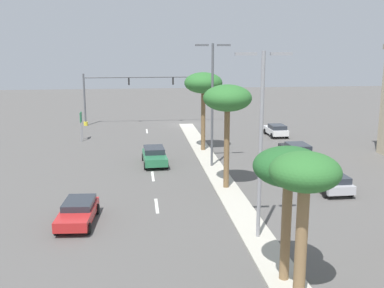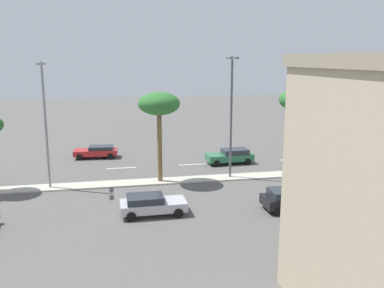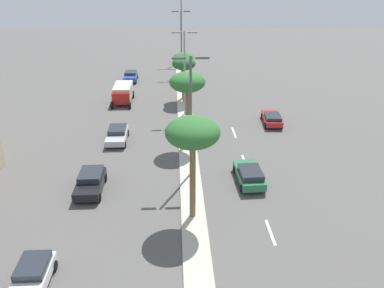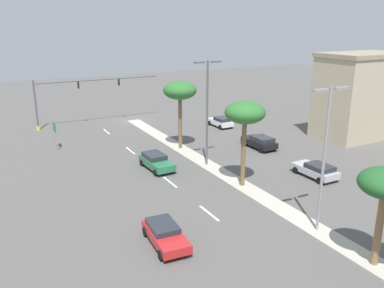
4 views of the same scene
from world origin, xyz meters
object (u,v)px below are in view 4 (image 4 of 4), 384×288
(sedan_black_rear, at_px, (260,142))
(sedan_red_near, at_px, (165,234))
(sedan_silver_right, at_px, (316,170))
(directional_road_sign, at_px, (55,130))
(palm_tree_right, at_px, (245,114))
(street_lamp_far, at_px, (207,106))
(sedan_white_outboard, at_px, (221,122))
(traffic_signal_gantry, at_px, (70,95))
(sedan_green_center, at_px, (156,161))
(street_lamp_outboard, at_px, (325,150))
(palm_tree_far, at_px, (180,92))
(commercial_building, at_px, (360,95))

(sedan_black_rear, xyz_separation_m, sedan_red_near, (18.03, 13.62, -0.08))
(sedan_red_near, bearing_deg, sedan_silver_right, -166.96)
(directional_road_sign, bearing_deg, palm_tree_right, 123.31)
(street_lamp_far, relative_size, sedan_silver_right, 2.36)
(directional_road_sign, relative_size, sedan_silver_right, 0.72)
(sedan_silver_right, height_order, sedan_white_outboard, sedan_white_outboard)
(traffic_signal_gantry, relative_size, sedan_white_outboard, 4.41)
(sedan_green_center, bearing_deg, directional_road_sign, -56.30)
(street_lamp_outboard, bearing_deg, palm_tree_right, -89.87)
(palm_tree_far, relative_size, sedan_white_outboard, 1.92)
(traffic_signal_gantry, bearing_deg, sedan_green_center, 99.89)
(traffic_signal_gantry, distance_m, sedan_black_rear, 26.58)
(directional_road_sign, relative_size, palm_tree_right, 0.42)
(commercial_building, distance_m, palm_tree_far, 22.67)
(sedan_white_outboard, relative_size, sedan_red_near, 0.87)
(palm_tree_far, height_order, sedan_green_center, palm_tree_far)
(street_lamp_far, bearing_deg, sedan_white_outboard, -127.33)
(street_lamp_outboard, height_order, sedan_black_rear, street_lamp_outboard)
(palm_tree_far, xyz_separation_m, sedan_black_rear, (-8.07, 4.09, -5.78))
(directional_road_sign, distance_m, commercial_building, 36.62)
(commercial_building, bearing_deg, sedan_red_near, 20.60)
(traffic_signal_gantry, relative_size, street_lamp_outboard, 1.77)
(sedan_red_near, bearing_deg, sedan_white_outboard, -128.83)
(directional_road_sign, bearing_deg, sedan_white_outboard, 179.30)
(sedan_silver_right, bearing_deg, sedan_red_near, 13.04)
(sedan_white_outboard, bearing_deg, traffic_signal_gantry, -28.99)
(palm_tree_right, bearing_deg, street_lamp_far, -89.48)
(sedan_black_rear, bearing_deg, directional_road_sign, -27.45)
(traffic_signal_gantry, xyz_separation_m, sedan_white_outboard, (-18.00, 9.97, -3.61))
(street_lamp_far, distance_m, street_lamp_outboard, 14.97)
(directional_road_sign, relative_size, palm_tree_far, 0.41)
(palm_tree_right, relative_size, street_lamp_far, 0.72)
(palm_tree_right, distance_m, street_lamp_outboard, 8.87)
(traffic_signal_gantry, distance_m, commercial_building, 37.64)
(street_lamp_far, height_order, sedan_red_near, street_lamp_far)
(traffic_signal_gantry, height_order, sedan_black_rear, traffic_signal_gantry)
(palm_tree_far, height_order, sedan_silver_right, palm_tree_far)
(sedan_green_center, bearing_deg, street_lamp_far, 162.78)
(street_lamp_outboard, relative_size, sedan_black_rear, 2.21)
(palm_tree_right, relative_size, sedan_silver_right, 1.71)
(commercial_building, bearing_deg, street_lamp_outboard, 35.03)
(commercial_building, xyz_separation_m, palm_tree_far, (21.89, -5.73, 1.37))
(palm_tree_far, distance_m, sedan_silver_right, 16.55)
(traffic_signal_gantry, bearing_deg, sedan_red_near, 87.75)
(palm_tree_right, bearing_deg, street_lamp_outboard, 90.13)
(street_lamp_far, xyz_separation_m, street_lamp_outboard, (-0.08, 14.96, -0.22))
(street_lamp_outboard, distance_m, sedan_black_rear, 19.55)
(sedan_red_near, bearing_deg, sedan_black_rear, -142.94)
(street_lamp_far, distance_m, sedan_green_center, 7.35)
(sedan_white_outboard, bearing_deg, sedan_red_near, 51.17)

